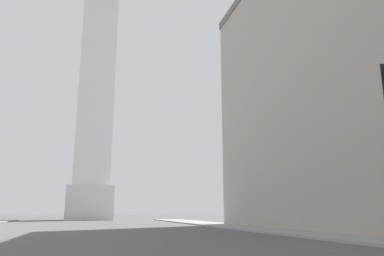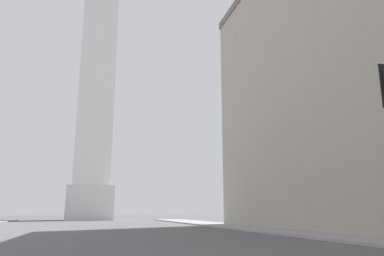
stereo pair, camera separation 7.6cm
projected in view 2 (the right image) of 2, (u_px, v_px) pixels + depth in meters
sidewalk_right at (276, 230)px, 29.80m from camera, size 5.00×91.52×0.15m
obelisk at (98, 68)px, 79.08m from camera, size 8.74×8.74×65.80m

